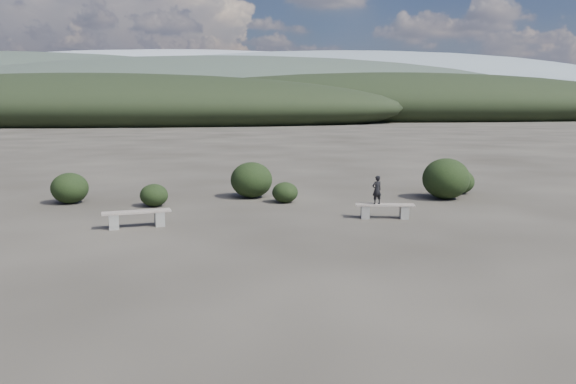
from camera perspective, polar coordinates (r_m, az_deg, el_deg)
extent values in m
plane|color=#292520|center=(12.51, 3.01, -7.47)|extent=(1200.00, 1200.00, 0.00)
cube|color=slate|center=(16.73, -17.30, -2.89)|extent=(0.35, 0.43, 0.43)
cube|color=slate|center=(16.82, -12.91, -2.65)|extent=(0.35, 0.43, 0.43)
cube|color=gray|center=(16.72, -15.13, -1.96)|extent=(1.97, 0.85, 0.05)
cube|color=slate|center=(17.63, 7.85, -2.02)|extent=(0.30, 0.39, 0.40)
cube|color=slate|center=(17.77, 11.73, -2.03)|extent=(0.30, 0.39, 0.40)
cube|color=gray|center=(17.65, 9.81, -1.31)|extent=(1.85, 0.65, 0.05)
imported|color=black|center=(17.54, 9.02, 0.21)|extent=(0.38, 0.31, 0.89)
ellipsoid|color=black|center=(19.98, -13.46, -0.32)|extent=(0.96, 0.96, 0.79)
ellipsoid|color=black|center=(21.28, -3.73, 1.23)|extent=(1.58, 1.58, 1.35)
ellipsoid|color=black|center=(20.19, -0.30, -0.04)|extent=(0.93, 0.93, 0.74)
ellipsoid|color=black|center=(21.77, 15.75, 1.32)|extent=(1.74, 1.74, 1.53)
ellipsoid|color=black|center=(23.23, 17.03, 1.02)|extent=(1.16, 1.16, 0.96)
ellipsoid|color=black|center=(21.49, -21.30, 0.37)|extent=(1.30, 1.30, 1.10)
ellipsoid|color=black|center=(104.45, -18.82, 8.06)|extent=(110.00, 40.00, 12.00)
ellipsoid|color=black|center=(127.31, 11.13, 8.65)|extent=(120.00, 44.00, 14.00)
ellipsoid|color=#2F3A30|center=(171.87, -5.28, 9.57)|extent=(190.00, 64.00, 24.00)
ellipsoid|color=#2F3A30|center=(248.07, -26.99, 8.87)|extent=(240.00, 80.00, 32.00)
ellipsoid|color=slate|center=(320.09, 7.25, 10.06)|extent=(340.00, 110.00, 44.00)
ellipsoid|color=#9299A4|center=(412.91, -9.89, 10.12)|extent=(460.00, 140.00, 56.00)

